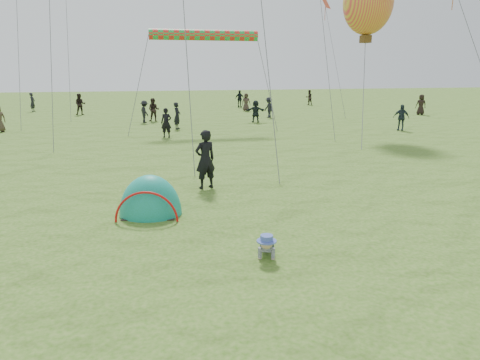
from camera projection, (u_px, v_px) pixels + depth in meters
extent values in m
plane|color=#2A590F|center=(289.00, 241.00, 9.63)|extent=(140.00, 140.00, 0.00)
ellipsoid|color=#128654|center=(151.00, 214.00, 11.44)|extent=(1.89, 1.67, 2.14)
imported|color=black|center=(205.00, 159.00, 13.69)|extent=(0.81, 0.66, 1.90)
imported|color=black|center=(33.00, 102.00, 38.55)|extent=(0.53, 0.69, 1.69)
imported|color=black|center=(80.00, 104.00, 35.86)|extent=(0.91, 0.74, 1.77)
imported|color=#232E37|center=(401.00, 117.00, 26.79)|extent=(0.98, 0.92, 1.62)
imported|color=black|center=(421.00, 105.00, 35.97)|extent=(0.96, 0.78, 1.70)
imported|color=black|center=(256.00, 111.00, 30.89)|extent=(1.54, 0.83, 1.59)
imported|color=black|center=(166.00, 123.00, 24.02)|extent=(0.70, 0.57, 1.65)
imported|color=black|center=(154.00, 110.00, 31.36)|extent=(0.95, 0.82, 1.70)
imported|color=black|center=(240.00, 99.00, 42.92)|extent=(1.06, 0.90, 1.70)
imported|color=black|center=(269.00, 107.00, 33.89)|extent=(0.86, 1.16, 1.60)
imported|color=#382B25|center=(246.00, 102.00, 39.17)|extent=(0.80, 0.53, 1.61)
imported|color=black|center=(177.00, 116.00, 27.36)|extent=(0.61, 0.73, 1.70)
imported|color=black|center=(309.00, 97.00, 45.81)|extent=(0.85, 0.70, 1.59)
imported|color=black|center=(145.00, 112.00, 30.61)|extent=(0.90, 1.16, 1.58)
cylinder|color=red|center=(204.00, 35.00, 26.04)|extent=(6.64, 0.64, 0.64)
plane|color=#CE4422|center=(326.00, 2.00, 36.20)|extent=(1.23, 1.23, 1.00)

